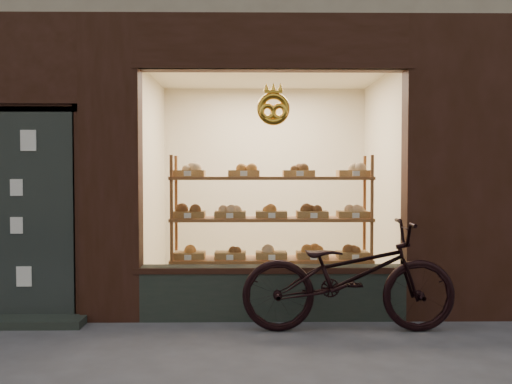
{
  "coord_description": "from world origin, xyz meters",
  "views": [
    {
      "loc": [
        0.21,
        -3.7,
        1.53
      ],
      "look_at": [
        0.28,
        2.0,
        1.32
      ],
      "focal_mm": 40.0,
      "sensor_mm": 36.0,
      "label": 1
    }
  ],
  "objects": [
    {
      "name": "bicycle",
      "position": [
        1.15,
        1.68,
        0.53
      ],
      "size": [
        2.03,
        0.72,
        1.06
      ],
      "primitive_type": "imported",
      "rotation": [
        0.0,
        0.0,
        1.56
      ],
      "color": "black",
      "rests_on": "ground"
    },
    {
      "name": "display_shelf",
      "position": [
        0.45,
        2.55,
        0.86
      ],
      "size": [
        2.2,
        0.45,
        1.7
      ],
      "color": "brown",
      "rests_on": "ground"
    }
  ]
}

